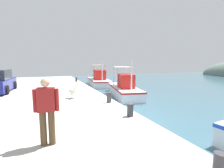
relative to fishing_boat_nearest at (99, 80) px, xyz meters
The scene contains 9 objects.
quay_pier 14.15m from the fishing_boat_nearest, 32.66° to the right, with size 36.00×10.00×0.80m, color #BCB7AD.
fishing_boat_nearest is the anchor object (origin of this frame).
fishing_boat_second 7.08m from the fishing_boat_nearest, ahead, with size 6.34×2.98×3.04m.
pelican 11.17m from the fishing_boat_nearest, 24.68° to the right, with size 0.94×0.61×0.82m.
fisherman_standing 16.62m from the fishing_boat_nearest, 21.34° to the right, with size 0.29×0.60×1.69m.
mooring_bollard_nearest 3.52m from the fishing_boat_nearest, 61.64° to the right, with size 0.23×0.23×0.44m, color #333338.
mooring_bollard_second 12.32m from the fishing_boat_nearest, 14.50° to the right, with size 0.25×0.25×0.54m, color #333338.
mooring_bollard_third 14.59m from the fishing_boat_nearest, 12.20° to the right, with size 0.25×0.25×0.49m, color #333338.
mooring_bollard_fourth 18.06m from the fishing_boat_nearest, ahead, with size 0.23×0.23×0.40m, color #333338.
Camera 1 is at (7.75, -3.34, 2.84)m, focal length 26.15 mm.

